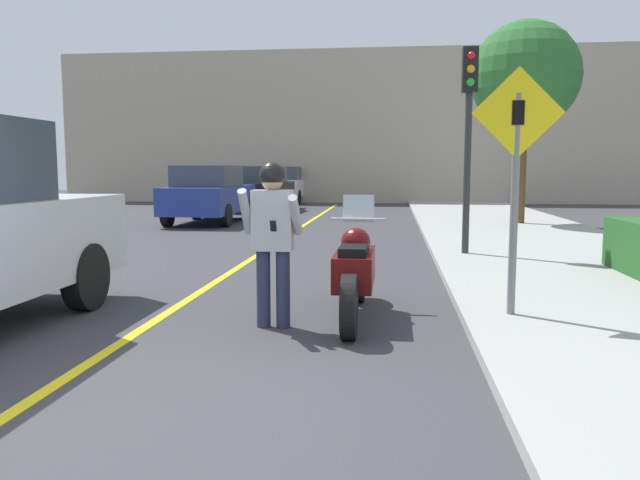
# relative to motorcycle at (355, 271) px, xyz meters

# --- Properties ---
(ground_plane) EXTENTS (80.00, 80.00, 0.00)m
(ground_plane) POSITION_rel_motorcycle_xyz_m (-1.48, -2.97, -0.50)
(ground_plane) COLOR #38383A
(road_center_line) EXTENTS (0.12, 36.00, 0.01)m
(road_center_line) POSITION_rel_motorcycle_xyz_m (-2.08, 3.03, -0.50)
(road_center_line) COLOR yellow
(road_center_line) RESTS_ON ground
(building_backdrop) EXTENTS (28.00, 1.20, 7.05)m
(building_backdrop) POSITION_rel_motorcycle_xyz_m (-1.48, 23.03, 3.02)
(building_backdrop) COLOR #B2A38E
(building_backdrop) RESTS_ON ground
(motorcycle) EXTENTS (0.62, 2.33, 1.30)m
(motorcycle) POSITION_rel_motorcycle_xyz_m (0.00, 0.00, 0.00)
(motorcycle) COLOR black
(motorcycle) RESTS_ON ground
(person_biker) EXTENTS (0.59, 0.46, 1.66)m
(person_biker) POSITION_rel_motorcycle_xyz_m (-0.79, -0.50, 0.51)
(person_biker) COLOR #282D4C
(person_biker) RESTS_ON ground
(crossing_sign) EXTENTS (0.91, 0.08, 2.49)m
(crossing_sign) POSITION_rel_motorcycle_xyz_m (1.62, -0.10, 1.10)
(crossing_sign) COLOR slate
(crossing_sign) RESTS_ON sidewalk_curb
(traffic_light) EXTENTS (0.26, 0.30, 3.55)m
(traffic_light) POSITION_rel_motorcycle_xyz_m (1.68, 4.58, 2.08)
(traffic_light) COLOR #2D2D30
(traffic_light) RESTS_ON sidewalk_curb
(street_tree) EXTENTS (2.91, 2.91, 5.41)m
(street_tree) POSITION_rel_motorcycle_xyz_m (3.88, 11.02, 3.55)
(street_tree) COLOR brown
(street_tree) RESTS_ON sidewalk_curb
(parked_car_blue) EXTENTS (1.88, 4.20, 1.68)m
(parked_car_blue) POSITION_rel_motorcycle_xyz_m (-4.96, 11.28, 0.35)
(parked_car_blue) COLOR black
(parked_car_blue) RESTS_ON ground
(parked_car_black) EXTENTS (1.88, 4.20, 1.68)m
(parked_car_black) POSITION_rel_motorcycle_xyz_m (-4.52, 16.74, 0.35)
(parked_car_black) COLOR black
(parked_car_black) RESTS_ON ground
(parked_car_white) EXTENTS (1.88, 4.20, 1.68)m
(parked_car_white) POSITION_rel_motorcycle_xyz_m (-4.65, 22.36, 0.35)
(parked_car_white) COLOR black
(parked_car_white) RESTS_ON ground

